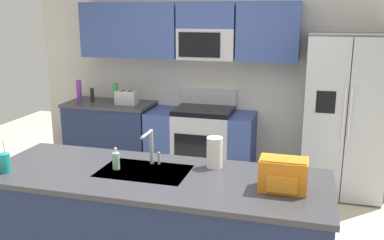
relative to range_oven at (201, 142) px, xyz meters
The scene contains 14 objects.
kitchen_wall_unit 1.07m from the range_oven, 76.47° to the left, with size 5.20×0.43×2.60m.
back_counter 1.27m from the range_oven, behind, with size 1.17×0.63×0.90m.
range_oven is the anchor object (origin of this frame).
refrigerator 1.77m from the range_oven, ahead, with size 0.90×0.76×1.85m.
island_counter 2.32m from the range_oven, 84.32° to the right, with size 2.59×0.93×0.90m.
toaster 1.14m from the range_oven, behind, with size 0.28×0.16×0.18m.
pepper_mill 1.62m from the range_oven, behind, with size 0.05×0.05×0.18m, color black.
bottle_green 1.31m from the range_oven, behind, with size 0.07×0.07×0.26m, color green.
bottle_purple 1.80m from the range_oven, behind, with size 0.07×0.07×0.29m, color purple.
sink_faucet 2.21m from the range_oven, 86.33° to the right, with size 0.08×0.21×0.28m.
drink_cup_teal 2.76m from the range_oven, 108.76° to the right, with size 0.08×0.08×0.27m.
soap_dispenser 2.34m from the range_oven, 92.30° to the right, with size 0.06×0.06×0.17m.
paper_towel_roll 2.20m from the range_oven, 72.79° to the right, with size 0.12×0.12×0.24m, color white.
backpack 2.68m from the range_oven, 63.40° to the right, with size 0.32×0.22×0.23m.
Camera 1 is at (1.10, -3.31, 2.07)m, focal length 39.97 mm.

